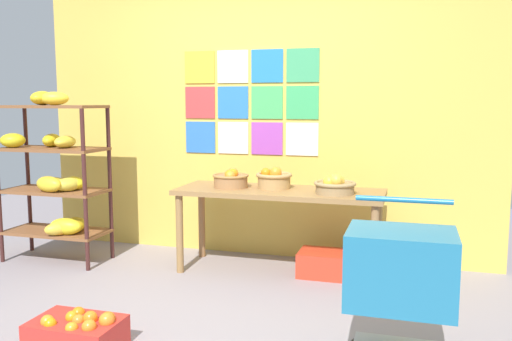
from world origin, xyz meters
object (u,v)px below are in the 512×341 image
display_table (279,200)px  produce_crate_under_table (325,264)px  fruit_basket_back_right (335,186)px  orange_crate_foreground (77,333)px  banana_shelf_unit (56,173)px  fruit_basket_right (231,179)px  shopping_cart (400,274)px  fruit_basket_left (274,178)px

display_table → produce_crate_under_table: (0.38, 0.01, -0.52)m
fruit_basket_back_right → orange_crate_foreground: (-1.23, -1.64, -0.66)m
banana_shelf_unit → fruit_basket_back_right: banana_shelf_unit is taller
fruit_basket_right → banana_shelf_unit: bearing=-171.4°
fruit_basket_right → display_table: bearing=1.3°
produce_crate_under_table → display_table: bearing=-178.1°
fruit_basket_back_right → shopping_cart: (0.54, -1.37, -0.24)m
display_table → orange_crate_foreground: 1.94m
display_table → shopping_cart: 1.75m
produce_crate_under_table → shopping_cart: (0.62, -1.45, 0.43)m
shopping_cart → display_table: bearing=130.7°
banana_shelf_unit → display_table: banana_shelf_unit is taller
produce_crate_under_table → orange_crate_foreground: (-1.15, -1.72, 0.00)m
orange_crate_foreground → shopping_cart: bearing=8.8°
display_table → orange_crate_foreground: (-0.77, -1.71, -0.51)m
fruit_basket_left → shopping_cart: (1.07, -1.49, -0.26)m
banana_shelf_unit → shopping_cart: 3.22m
display_table → orange_crate_foreground: size_ratio=3.36×
fruit_basket_right → fruit_basket_back_right: bearing=-3.8°
shopping_cart → banana_shelf_unit: bearing=164.0°
banana_shelf_unit → produce_crate_under_table: banana_shelf_unit is taller
produce_crate_under_table → orange_crate_foreground: bearing=-123.8°
display_table → fruit_basket_left: fruit_basket_left is taller
fruit_basket_right → fruit_basket_back_right: (0.89, -0.06, -0.01)m
banana_shelf_unit → orange_crate_foreground: (1.21, -1.47, -0.70)m
fruit_basket_right → orange_crate_foreground: size_ratio=0.60×
display_table → shopping_cart: size_ratio=1.91×
display_table → fruit_basket_left: bearing=136.2°
fruit_basket_left → produce_crate_under_table: fruit_basket_left is taller
fruit_basket_right → orange_crate_foreground: bearing=-101.6°
banana_shelf_unit → fruit_basket_right: (1.55, 0.24, -0.03)m
banana_shelf_unit → orange_crate_foreground: banana_shelf_unit is taller
display_table → shopping_cart: bearing=-55.0°
fruit_basket_left → produce_crate_under_table: 0.82m
banana_shelf_unit → fruit_basket_back_right: bearing=4.1°
orange_crate_foreground → shopping_cart: shopping_cart is taller
fruit_basket_left → produce_crate_under_table: (0.45, -0.05, -0.68)m
fruit_basket_back_right → fruit_basket_right: bearing=176.2°
fruit_basket_back_right → orange_crate_foreground: fruit_basket_back_right is taller
fruit_basket_back_right → shopping_cart: shopping_cart is taller
produce_crate_under_table → shopping_cart: shopping_cart is taller
display_table → shopping_cart: (1.00, -1.43, -0.09)m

